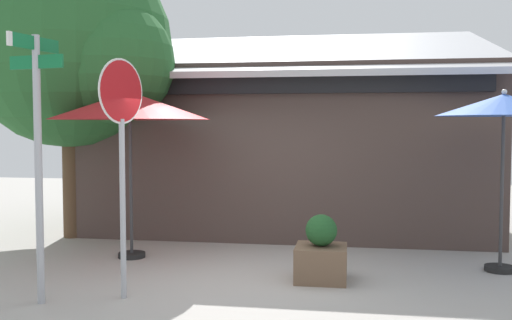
{
  "coord_description": "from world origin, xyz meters",
  "views": [
    {
      "loc": [
        1.64,
        -8.09,
        2.16
      ],
      "look_at": [
        0.11,
        1.2,
        1.6
      ],
      "focal_mm": 40.82,
      "sensor_mm": 36.0,
      "label": 1
    }
  ],
  "objects_px": {
    "stop_sign": "(122,131)",
    "sidewalk_planter": "(321,255)",
    "shade_tree": "(76,49)",
    "patio_umbrella_crimson_left": "(130,107)",
    "street_sign_post": "(38,144)",
    "patio_umbrella_royal_blue_center": "(504,107)"
  },
  "relations": [
    {
      "from": "patio_umbrella_royal_blue_center",
      "to": "sidewalk_planter",
      "type": "relative_size",
      "value": 2.9
    },
    {
      "from": "patio_umbrella_crimson_left",
      "to": "patio_umbrella_royal_blue_center",
      "type": "relative_size",
      "value": 1.03
    },
    {
      "from": "shade_tree",
      "to": "street_sign_post",
      "type": "bearing_deg",
      "value": -69.83
    },
    {
      "from": "stop_sign",
      "to": "sidewalk_planter",
      "type": "bearing_deg",
      "value": 27.14
    },
    {
      "from": "street_sign_post",
      "to": "stop_sign",
      "type": "height_order",
      "value": "street_sign_post"
    },
    {
      "from": "stop_sign",
      "to": "patio_umbrella_crimson_left",
      "type": "relative_size",
      "value": 1.08
    },
    {
      "from": "stop_sign",
      "to": "sidewalk_planter",
      "type": "height_order",
      "value": "stop_sign"
    },
    {
      "from": "street_sign_post",
      "to": "patio_umbrella_crimson_left",
      "type": "height_order",
      "value": "street_sign_post"
    },
    {
      "from": "shade_tree",
      "to": "sidewalk_planter",
      "type": "height_order",
      "value": "shade_tree"
    },
    {
      "from": "stop_sign",
      "to": "shade_tree",
      "type": "height_order",
      "value": "shade_tree"
    },
    {
      "from": "patio_umbrella_crimson_left",
      "to": "patio_umbrella_royal_blue_center",
      "type": "height_order",
      "value": "patio_umbrella_crimson_left"
    },
    {
      "from": "stop_sign",
      "to": "patio_umbrella_crimson_left",
      "type": "xyz_separation_m",
      "value": [
        -0.74,
        2.15,
        0.37
      ]
    },
    {
      "from": "street_sign_post",
      "to": "stop_sign",
      "type": "xyz_separation_m",
      "value": [
        0.91,
        0.37,
        0.16
      ]
    },
    {
      "from": "patio_umbrella_royal_blue_center",
      "to": "street_sign_post",
      "type": "bearing_deg",
      "value": -156.7
    },
    {
      "from": "patio_umbrella_royal_blue_center",
      "to": "sidewalk_planter",
      "type": "distance_m",
      "value": 3.44
    },
    {
      "from": "sidewalk_planter",
      "to": "patio_umbrella_royal_blue_center",
      "type": "bearing_deg",
      "value": 19.87
    },
    {
      "from": "street_sign_post",
      "to": "shade_tree",
      "type": "bearing_deg",
      "value": 110.17
    },
    {
      "from": "street_sign_post",
      "to": "sidewalk_planter",
      "type": "relative_size",
      "value": 3.49
    },
    {
      "from": "sidewalk_planter",
      "to": "shade_tree",
      "type": "bearing_deg",
      "value": 153.84
    },
    {
      "from": "street_sign_post",
      "to": "patio_umbrella_royal_blue_center",
      "type": "distance_m",
      "value": 6.44
    },
    {
      "from": "stop_sign",
      "to": "patio_umbrella_crimson_left",
      "type": "distance_m",
      "value": 2.3
    },
    {
      "from": "patio_umbrella_crimson_left",
      "to": "patio_umbrella_royal_blue_center",
      "type": "distance_m",
      "value": 5.73
    }
  ]
}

